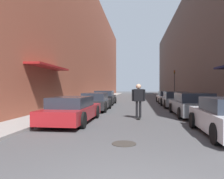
% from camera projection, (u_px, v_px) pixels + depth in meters
% --- Properties ---
extents(ground, '(127.04, 127.04, 0.00)m').
position_uv_depth(ground, '(138.00, 101.00, 25.86)').
color(ground, '#424244').
extents(curb_strip_left, '(1.80, 57.74, 0.12)m').
position_uv_depth(curb_strip_left, '(103.00, 98.00, 32.17)').
color(curb_strip_left, gray).
rests_on(curb_strip_left, ground).
extents(curb_strip_right, '(1.80, 57.74, 0.12)m').
position_uv_depth(curb_strip_right, '(173.00, 98.00, 31.01)').
color(curb_strip_right, gray).
rests_on(curb_strip_right, ground).
extents(building_row_left, '(4.90, 57.74, 15.05)m').
position_uv_depth(building_row_left, '(84.00, 48.00, 32.44)').
color(building_row_left, brown).
rests_on(building_row_left, ground).
extents(building_row_right, '(4.90, 57.74, 13.62)m').
position_uv_depth(building_row_right, '(195.00, 51.00, 30.61)').
color(building_row_right, '#564C47').
rests_on(building_row_right, ground).
extents(parked_car_left_0, '(1.88, 4.78, 1.19)m').
position_uv_depth(parked_car_left_0, '(73.00, 110.00, 10.08)').
color(parked_car_left_0, maroon).
rests_on(parked_car_left_0, ground).
extents(parked_car_left_1, '(1.88, 4.17, 1.24)m').
position_uv_depth(parked_car_left_1, '(96.00, 102.00, 15.37)').
color(parked_car_left_1, '#232326').
rests_on(parked_car_left_1, ground).
extents(parked_car_left_2, '(1.97, 4.41, 1.32)m').
position_uv_depth(parked_car_left_2, '(105.00, 98.00, 20.92)').
color(parked_car_left_2, black).
rests_on(parked_car_left_2, ground).
extents(parked_car_right_1, '(2.07, 4.80, 1.32)m').
position_uv_depth(parked_car_right_1, '(192.00, 105.00, 12.44)').
color(parked_car_right_1, gray).
rests_on(parked_car_right_1, ground).
extents(parked_car_right_2, '(2.00, 4.25, 1.29)m').
position_uv_depth(parked_car_right_2, '(175.00, 100.00, 17.83)').
color(parked_car_right_2, gray).
rests_on(parked_car_right_2, ground).
extents(parked_car_right_3, '(2.09, 4.19, 1.23)m').
position_uv_depth(parked_car_right_3, '(168.00, 97.00, 22.72)').
color(parked_car_right_3, silver).
rests_on(parked_car_right_3, ground).
extents(skateboarder, '(0.69, 0.78, 1.80)m').
position_uv_depth(skateboarder, '(139.00, 97.00, 11.23)').
color(skateboarder, black).
rests_on(skateboarder, ground).
extents(manhole_cover, '(0.70, 0.70, 0.02)m').
position_uv_depth(manhole_cover, '(124.00, 144.00, 6.24)').
color(manhole_cover, '#332D28').
rests_on(manhole_cover, ground).
extents(traffic_light, '(0.16, 0.22, 3.68)m').
position_uv_depth(traffic_light, '(174.00, 81.00, 27.62)').
color(traffic_light, '#2D2D2D').
rests_on(traffic_light, curb_strip_right).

